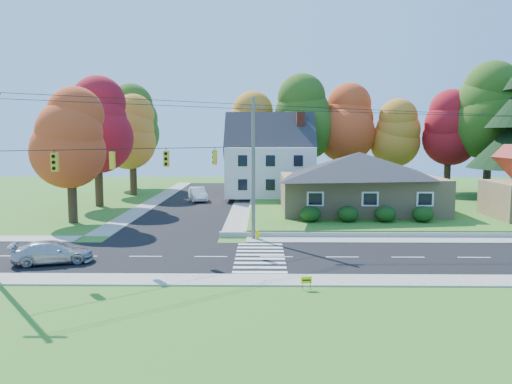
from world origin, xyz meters
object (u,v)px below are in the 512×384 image
at_px(ranch_house, 359,181).
at_px(fire_hydrant, 258,235).
at_px(silver_sedan, 53,252).
at_px(white_car, 198,194).

height_order(ranch_house, fire_hydrant, ranch_house).
relative_size(ranch_house, silver_sedan, 3.26).
xyz_separation_m(silver_sedan, fire_hydrant, (11.77, 6.89, -0.33)).
height_order(ranch_house, silver_sedan, ranch_house).
relative_size(ranch_house, white_car, 3.11).
distance_m(white_car, fire_hydrant, 22.28).
bearing_deg(ranch_house, white_car, 147.50).
height_order(silver_sedan, fire_hydrant, silver_sedan).
xyz_separation_m(ranch_house, silver_sedan, (-20.97, -17.71, -2.60)).
bearing_deg(fire_hydrant, white_car, 108.34).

